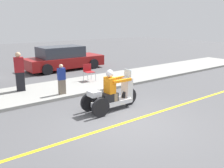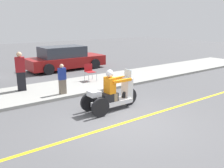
# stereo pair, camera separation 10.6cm
# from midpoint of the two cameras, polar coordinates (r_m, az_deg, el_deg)

# --- Properties ---
(ground_plane) EXTENTS (60.00, 60.00, 0.00)m
(ground_plane) POSITION_cam_midpoint_polar(r_m,az_deg,el_deg) (7.75, 3.06, -8.69)
(ground_plane) COLOR #4C4C4F
(lane_stripe) EXTENTS (24.00, 0.12, 0.01)m
(lane_stripe) POSITION_cam_midpoint_polar(r_m,az_deg,el_deg) (7.95, 4.84, -8.10)
(lane_stripe) COLOR gold
(lane_stripe) RESTS_ON ground
(sidewalk_strip) EXTENTS (28.00, 2.80, 0.12)m
(sidewalk_strip) POSITION_cam_midpoint_polar(r_m,az_deg,el_deg) (11.43, -12.07, -1.07)
(sidewalk_strip) COLOR gray
(sidewalk_strip) RESTS_ON ground
(motorcycle_trike) EXTENTS (2.14, 0.79, 1.43)m
(motorcycle_trike) POSITION_cam_midpoint_polar(r_m,az_deg,el_deg) (8.63, -0.36, -2.62)
(motorcycle_trike) COLOR black
(motorcycle_trike) RESTS_ON ground
(spectator_mid_group) EXTENTS (0.44, 0.34, 1.65)m
(spectator_mid_group) POSITION_cam_midpoint_polar(r_m,az_deg,el_deg) (11.20, -20.62, 2.52)
(spectator_mid_group) COLOR black
(spectator_mid_group) RESTS_ON sidewalk_strip
(spectator_near_curb) EXTENTS (0.29, 0.18, 1.23)m
(spectator_near_curb) POSITION_cam_midpoint_polar(r_m,az_deg,el_deg) (10.25, -11.72, 0.96)
(spectator_near_curb) COLOR #726656
(spectator_near_curb) RESTS_ON sidewalk_strip
(folding_chair_curbside) EXTENTS (0.49, 0.49, 0.82)m
(folding_chair_curbside) POSITION_cam_midpoint_polar(r_m,az_deg,el_deg) (12.43, -5.66, 3.08)
(folding_chair_curbside) COLOR #A5A8AD
(folding_chair_curbside) RESTS_ON sidewalk_strip
(parked_car_lot_far) EXTENTS (4.88, 2.07, 1.48)m
(parked_car_lot_far) POSITION_cam_midpoint_polar(r_m,az_deg,el_deg) (16.14, -11.24, 5.72)
(parked_car_lot_far) COLOR maroon
(parked_car_lot_far) RESTS_ON ground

